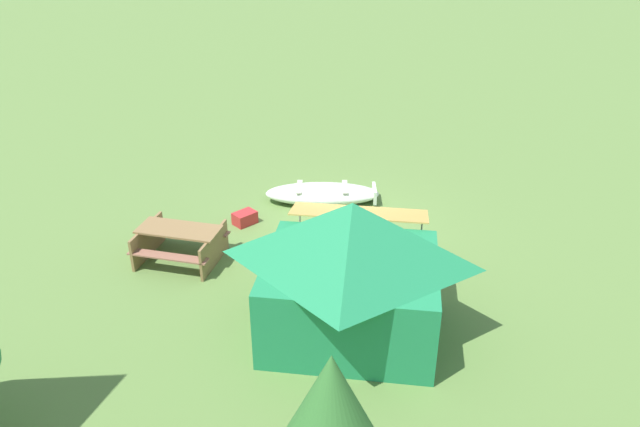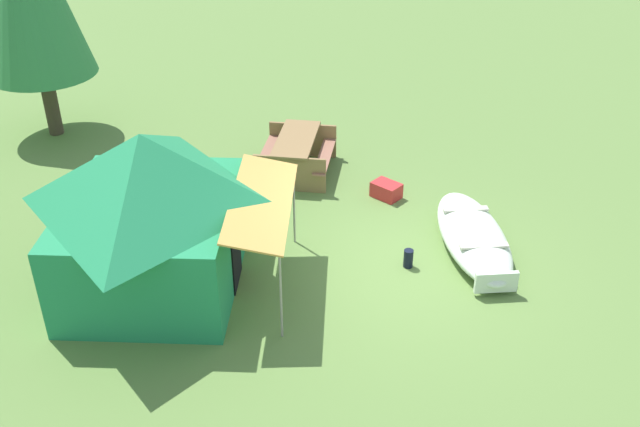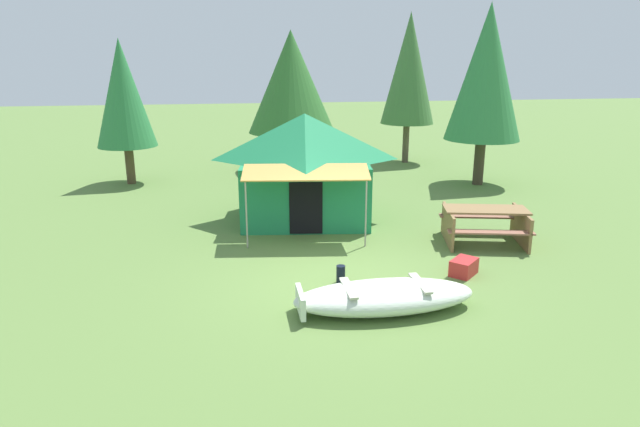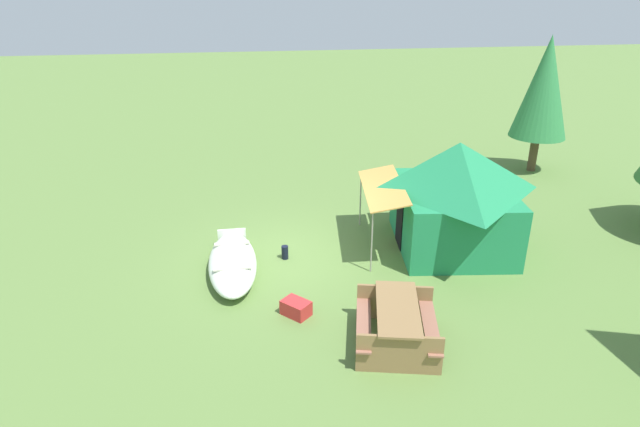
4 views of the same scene
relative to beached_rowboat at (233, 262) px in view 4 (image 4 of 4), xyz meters
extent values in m
plane|color=#5B7B3B|center=(-0.49, 1.46, -0.25)|extent=(80.00, 80.00, 0.00)
ellipsoid|color=silver|center=(0.01, 0.00, -0.01)|extent=(2.99, 1.09, 0.48)
ellipsoid|color=#494E46|center=(0.01, 0.00, 0.03)|extent=(2.75, 0.96, 0.17)
cube|color=beige|center=(0.61, 0.00, 0.19)|extent=(0.14, 0.82, 0.04)
cube|color=beige|center=(-0.58, 0.00, 0.19)|extent=(0.14, 0.82, 0.04)
cube|color=silver|center=(-1.36, -0.01, 0.01)|extent=(0.08, 0.69, 0.36)
cube|color=#20824E|center=(-0.55, 5.38, 0.52)|extent=(3.33, 2.94, 1.53)
pyramid|color=#20824E|center=(-0.55, 5.38, 1.84)|extent=(3.60, 3.17, 1.13)
cube|color=black|center=(-0.71, 4.09, 0.39)|extent=(0.76, 0.12, 1.22)
cube|color=gold|center=(-0.76, 3.64, 1.33)|extent=(2.83, 1.24, 0.21)
cylinder|color=gray|center=(0.46, 3.10, 0.48)|extent=(0.04, 0.04, 1.45)
cylinder|color=gray|center=(-2.08, 3.41, 0.48)|extent=(0.04, 0.04, 1.45)
cube|color=olive|center=(3.11, 2.93, 0.52)|extent=(1.91, 1.13, 0.04)
cube|color=#945F4A|center=(3.24, 3.51, 0.18)|extent=(1.80, 0.66, 0.04)
cube|color=#945F4A|center=(2.97, 2.35, 0.18)|extent=(1.80, 0.66, 0.04)
cube|color=olive|center=(3.88, 2.75, 0.12)|extent=(0.38, 1.43, 0.74)
cube|color=olive|center=(2.33, 3.11, 0.12)|extent=(0.38, 1.43, 0.74)
cube|color=red|center=(1.91, 1.23, -0.09)|extent=(0.66, 0.65, 0.31)
cylinder|color=black|center=(-0.46, 1.23, -0.08)|extent=(0.22, 0.22, 0.33)
cylinder|color=brown|center=(-5.59, 10.31, 0.36)|extent=(0.28, 0.28, 1.22)
cone|color=#2E7D41|center=(-5.59, 10.31, 2.63)|extent=(1.85, 1.85, 3.32)
camera|label=1|loc=(-0.13, 14.45, 6.93)|focal=34.20mm
camera|label=2|loc=(-10.42, 3.52, 6.92)|focal=40.97mm
camera|label=3|loc=(-2.32, -7.87, 3.74)|focal=30.76mm
camera|label=4|loc=(10.90, 0.32, 5.90)|focal=30.27mm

